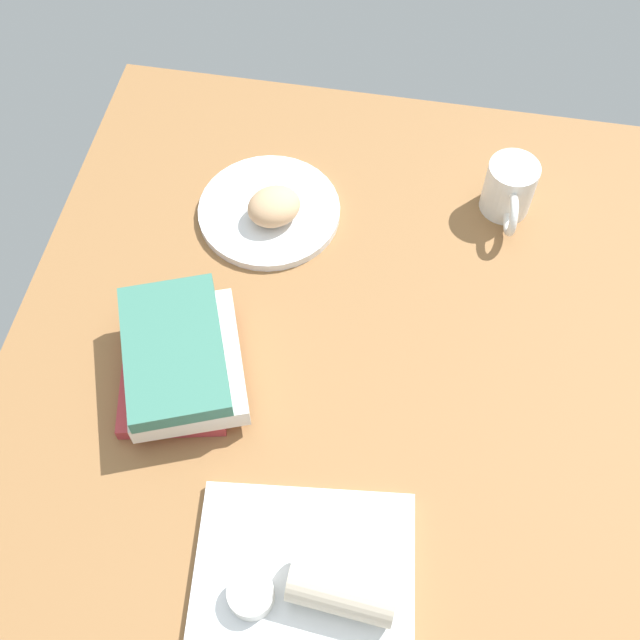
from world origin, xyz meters
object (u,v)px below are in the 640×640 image
round_plate (269,211)px  square_plate (302,597)px  book_stack (179,361)px  coffee_mug (509,189)px  sauce_cup (251,595)px  scone_pastry (274,206)px  breakfast_wrap (343,587)px

round_plate → square_plate: size_ratio=0.84×
book_stack → coffee_mug: size_ratio=1.90×
square_plate → book_stack: bearing=-140.6°
round_plate → sauce_cup: (57.21, 9.97, 2.32)cm
scone_pastry → coffee_mug: size_ratio=0.66×
round_plate → book_stack: bearing=-11.2°
square_plate → book_stack: (-26.29, -21.57, 3.27)cm
scone_pastry → book_stack: size_ratio=0.35×
scone_pastry → square_plate: 56.45cm
scone_pastry → breakfast_wrap: (53.48, 19.04, 0.83)cm
square_plate → breakfast_wrap: size_ratio=2.13×
round_plate → square_plate: 58.12cm
sauce_cup → coffee_mug: coffee_mug is taller
round_plate → sauce_cup: size_ratio=4.05×
breakfast_wrap → round_plate: bearing=24.9°
round_plate → coffee_mug: bearing=101.7°
round_plate → sauce_cup: 58.12cm
sauce_cup → breakfast_wrap: breakfast_wrap is taller
square_plate → book_stack: size_ratio=1.10×
book_stack → square_plate: bearing=39.4°
breakfast_wrap → square_plate: bearing=107.0°
scone_pastry → book_stack: 29.07cm
breakfast_wrap → book_stack: book_stack is taller
round_plate → breakfast_wrap: size_ratio=1.80×
scone_pastry → sauce_cup: (55.72, 8.75, -0.81)cm
round_plate → square_plate: bearing=15.7°
scone_pastry → breakfast_wrap: 56.77cm
scone_pastry → breakfast_wrap: breakfast_wrap is taller
breakfast_wrap → coffee_mug: bearing=-9.3°
sauce_cup → coffee_mug: size_ratio=0.44×
round_plate → book_stack: (29.67, -5.88, 3.37)cm
book_stack → coffee_mug: coffee_mug is taller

